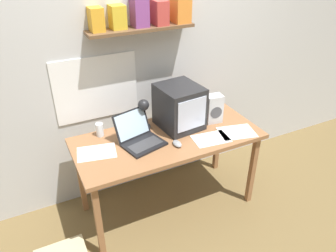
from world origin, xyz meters
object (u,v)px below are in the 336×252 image
laptop (139,136)px  juice_glass (100,130)px  space_heater (214,109)px  corner_desk (168,143)px  computer_mouse (177,144)px  loose_paper_near_monitor (237,132)px  crt_monitor (179,107)px  desk_lamp (143,111)px  open_notebook (97,152)px  loose_paper_near_laptop (211,139)px

laptop → juice_glass: size_ratio=3.36×
space_heater → corner_desk: bearing=-166.7°
laptop → computer_mouse: bearing=-49.7°
corner_desk → loose_paper_near_monitor: 0.58m
crt_monitor → computer_mouse: crt_monitor is taller
laptop → loose_paper_near_monitor: (0.79, -0.22, -0.06)m
desk_lamp → computer_mouse: bearing=-59.2°
crt_monitor → space_heater: 0.32m
juice_glass → open_notebook: (-0.09, -0.22, -0.05)m
crt_monitor → loose_paper_near_monitor: 0.53m
crt_monitor → computer_mouse: size_ratio=3.71×
corner_desk → loose_paper_near_monitor: loose_paper_near_monitor is taller
laptop → loose_paper_near_laptop: size_ratio=1.23×
juice_glass → corner_desk: bearing=-27.6°
desk_lamp → loose_paper_near_laptop: desk_lamp is taller
laptop → desk_lamp: size_ratio=1.31×
desk_lamp → space_heater: desk_lamp is taller
crt_monitor → computer_mouse: bearing=-126.3°
corner_desk → crt_monitor: crt_monitor is taller
crt_monitor → loose_paper_near_laptop: (0.13, -0.30, -0.18)m
corner_desk → loose_paper_near_laptop: bearing=-32.2°
space_heater → open_notebook: bearing=-172.0°
crt_monitor → desk_lamp: (-0.30, 0.07, -0.00)m
laptop → loose_paper_near_monitor: size_ratio=1.14×
juice_glass → loose_paper_near_monitor: juice_glass is taller
desk_lamp → loose_paper_near_monitor: 0.80m
juice_glass → loose_paper_near_laptop: (0.79, -0.44, -0.05)m
desk_lamp → open_notebook: desk_lamp is taller
laptop → juice_glass: laptop is taller
desk_lamp → open_notebook: size_ratio=0.90×
space_heater → loose_paper_near_laptop: size_ratio=0.81×
crt_monitor → loose_paper_near_monitor: size_ratio=1.17×
loose_paper_near_laptop → desk_lamp: bearing=139.5°
space_heater → laptop: bearing=-171.3°
space_heater → loose_paper_near_monitor: size_ratio=0.75×
crt_monitor → loose_paper_near_laptop: crt_monitor is taller
loose_paper_near_monitor → open_notebook: size_ratio=1.04×
crt_monitor → open_notebook: (-0.75, -0.08, -0.18)m
desk_lamp → loose_paper_near_monitor: size_ratio=0.87×
desk_lamp → juice_glass: desk_lamp is taller
space_heater → open_notebook: space_heater is taller
corner_desk → open_notebook: size_ratio=4.73×
open_notebook → desk_lamp: bearing=18.3°
corner_desk → space_heater: 0.51m
crt_monitor → loose_paper_near_monitor: (0.38, -0.31, -0.18)m
loose_paper_near_laptop → crt_monitor: bearing=113.8°
juice_glass → space_heater: 0.98m
laptop → corner_desk: bearing=-21.4°
corner_desk → desk_lamp: bearing=126.7°
computer_mouse → open_notebook: size_ratio=0.33×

